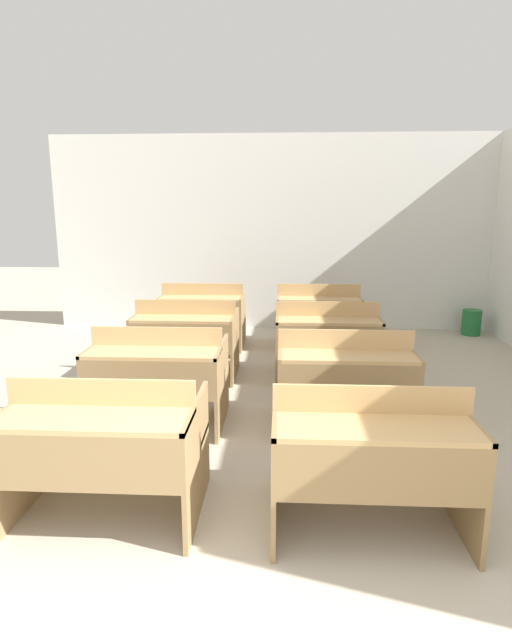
# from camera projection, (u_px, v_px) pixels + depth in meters

# --- Properties ---
(wall_back) EXTENTS (6.80, 0.06, 2.96)m
(wall_back) POSITION_uv_depth(u_px,v_px,m) (272.00, 234.00, 7.72)
(wall_back) COLOR silver
(wall_back) RESTS_ON ground_plane
(bench_front_left) EXTENTS (1.11, 0.81, 0.87)m
(bench_front_left) POSITION_uv_depth(u_px,v_px,m) (105.00, 444.00, 2.96)
(bench_front_left) COLOR #997B51
(bench_front_left) RESTS_ON ground_plane
(bench_front_right) EXTENTS (1.11, 0.81, 0.87)m
(bench_front_right) POSITION_uv_depth(u_px,v_px,m) (369.00, 453.00, 2.85)
(bench_front_right) COLOR olive
(bench_front_right) RESTS_ON ground_plane
(bench_second_left) EXTENTS (1.11, 0.81, 0.87)m
(bench_second_left) POSITION_uv_depth(u_px,v_px,m) (158.00, 374.00, 4.25)
(bench_second_left) COLOR #9A7C52
(bench_second_left) RESTS_ON ground_plane
(bench_second_right) EXTENTS (1.11, 0.81, 0.87)m
(bench_second_right) POSITION_uv_depth(u_px,v_px,m) (344.00, 377.00, 4.16)
(bench_second_right) COLOR #97794F
(bench_second_right) RESTS_ON ground_plane
(bench_third_left) EXTENTS (1.11, 0.81, 0.87)m
(bench_third_left) POSITION_uv_depth(u_px,v_px,m) (186.00, 336.00, 5.53)
(bench_third_left) COLOR #95774C
(bench_third_left) RESTS_ON ground_plane
(bench_third_right) EXTENTS (1.11, 0.81, 0.87)m
(bench_third_right) POSITION_uv_depth(u_px,v_px,m) (327.00, 338.00, 5.44)
(bench_third_right) COLOR #94764C
(bench_third_right) RESTS_ON ground_plane
(bench_back_left) EXTENTS (1.11, 0.81, 0.87)m
(bench_back_left) POSITION_uv_depth(u_px,v_px,m) (203.00, 313.00, 6.81)
(bench_back_left) COLOR #97794F
(bench_back_left) RESTS_ON ground_plane
(bench_back_right) EXTENTS (1.11, 0.81, 0.87)m
(bench_back_right) POSITION_uv_depth(u_px,v_px,m) (318.00, 314.00, 6.73)
(bench_back_right) COLOR #96774D
(bench_back_right) RESTS_ON ground_plane
(wastepaper_bin) EXTENTS (0.28, 0.28, 0.38)m
(wastepaper_bin) POSITION_uv_depth(u_px,v_px,m) (471.00, 322.00, 7.49)
(wastepaper_bin) COLOR #1E6B33
(wastepaper_bin) RESTS_ON ground_plane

